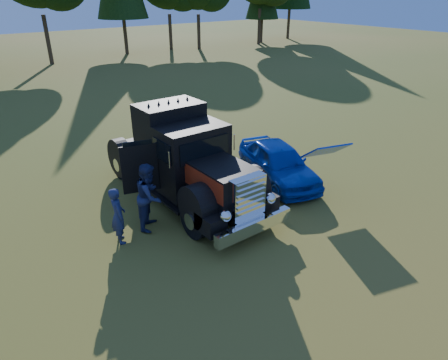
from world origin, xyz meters
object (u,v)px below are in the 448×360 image
hotrod_coupe (278,162)px  diamond_t_truck (186,162)px  spectator_near (118,215)px  spectator_far (150,196)px

hotrod_coupe → diamond_t_truck: bearing=165.2°
diamond_t_truck → spectator_near: size_ratio=4.42×
diamond_t_truck → spectator_far: (-1.75, -0.84, -0.29)m
diamond_t_truck → spectator_near: 3.01m
diamond_t_truck → spectator_far: 1.96m
hotrod_coupe → spectator_far: (-5.06, 0.04, 0.28)m
hotrod_coupe → spectator_far: spectator_far is taller
spectator_near → spectator_far: size_ratio=0.82×
hotrod_coupe → spectator_near: size_ratio=2.75×
diamond_t_truck → hotrod_coupe: size_ratio=1.61×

